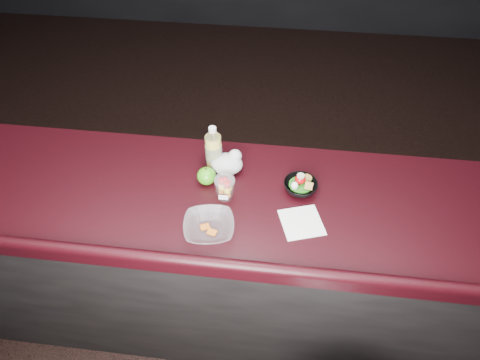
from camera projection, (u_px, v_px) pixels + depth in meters
The scene contains 10 objects.
ground at pixel (209, 360), 2.35m from camera, with size 8.00×8.00×0.00m, color black.
room_shell at pixel (171, 59), 1.04m from camera, with size 8.00×8.00×8.00m.
counter at pixel (214, 262), 2.19m from camera, with size 4.06×0.71×1.02m.
lemonade_bottle at pixel (214, 151), 1.89m from camera, with size 0.07×0.07×0.22m.
fruit_cup at pixel (225, 186), 1.77m from camera, with size 0.09×0.09×0.13m.
green_apple at pixel (206, 176), 1.85m from camera, with size 0.08×0.08×0.09m.
plastic_bag at pixel (228, 163), 1.90m from camera, with size 0.14×0.12×0.11m.
snack_bowl at pixel (300, 186), 1.83m from camera, with size 0.17×0.17×0.08m.
takeout_bowl at pixel (209, 227), 1.67m from camera, with size 0.23×0.23×0.05m.
paper_napkin at pixel (302, 222), 1.72m from camera, with size 0.16×0.16×0.00m, color white.
Camera 1 is at (0.28, -0.92, 2.37)m, focal length 32.00 mm.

